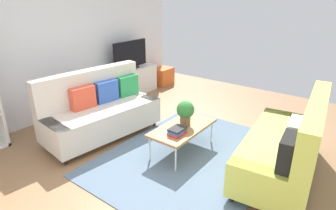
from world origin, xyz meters
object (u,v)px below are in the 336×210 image
object	(u,v)px
couch_green	(287,146)
vase_1	(117,69)
table_book_0	(177,133)
bottle_0	(124,67)
tv	(130,55)
bottle_2	(130,66)
bottle_1	(127,66)
storage_trunk	(163,76)
potted_plant	(185,111)
couch_beige	(100,110)
coffee_table	(183,128)
tv_console	(131,82)
vase_0	(110,71)

from	to	relation	value
couch_green	vase_1	world-z (taller)	couch_green
table_book_0	bottle_0	world-z (taller)	bottle_0
tv	table_book_0	xyz separation A→B (m)	(-1.70, -2.52, -0.51)
bottle_2	bottle_1	bearing A→B (deg)	180.00
storage_trunk	potted_plant	distance (m)	3.44
vase_1	bottle_2	bearing A→B (deg)	-14.83
storage_trunk	potted_plant	bearing A→B (deg)	-136.39
vase_1	couch_beige	bearing A→B (deg)	-142.85
coffee_table	table_book_0	distance (m)	0.27
tv	bottle_1	bearing A→B (deg)	-172.16
couch_green	potted_plant	size ratio (longest dim) A/B	5.21
table_book_0	bottle_2	xyz separation A→B (m)	(1.65, 2.50, 0.28)
tv_console	table_book_0	xyz separation A→B (m)	(-1.70, -2.54, 0.12)
coffee_table	bottle_1	xyz separation A→B (m)	(1.30, 2.42, 0.33)
tv_console	vase_0	bearing A→B (deg)	175.07
couch_green	vase_0	bearing A→B (deg)	75.57
potted_plant	table_book_0	bearing A→B (deg)	-165.79
coffee_table	potted_plant	distance (m)	0.26
couch_beige	coffee_table	distance (m)	1.47
couch_beige	coffee_table	size ratio (longest dim) A/B	1.81
tv_console	bottle_0	size ratio (longest dim) A/B	7.34
bottle_0	table_book_0	bearing A→B (deg)	-120.30
table_book_0	tv_console	bearing A→B (deg)	56.20
potted_plant	vase_1	bearing A→B (deg)	68.53
coffee_table	tv_console	xyz separation A→B (m)	(1.44, 2.46, -0.07)
tv	bottle_2	distance (m)	0.24
couch_beige	coffee_table	xyz separation A→B (m)	(0.38, -1.42, -0.06)
coffee_table	tv	size ratio (longest dim) A/B	1.10
potted_plant	vase_1	distance (m)	2.69
storage_trunk	potted_plant	size ratio (longest dim) A/B	1.37
potted_plant	couch_beige	bearing A→B (deg)	107.71
coffee_table	bottle_1	size ratio (longest dim) A/B	6.86
tv	vase_1	xyz separation A→B (m)	(-0.39, 0.07, -0.25)
couch_beige	tv_console	xyz separation A→B (m)	(1.82, 1.04, -0.13)
table_book_0	vase_1	size ratio (longest dim) A/B	1.94
vase_0	bottle_2	distance (m)	0.54
couch_beige	tv_console	bearing A→B (deg)	-143.14
bottle_0	bottle_1	xyz separation A→B (m)	(0.09, 0.00, -0.02)
tv_console	table_book_0	world-z (taller)	tv_console
tv	storage_trunk	bearing A→B (deg)	-4.16
storage_trunk	vase_0	size ratio (longest dim) A/B	3.87
coffee_table	couch_green	bearing A→B (deg)	-78.47
storage_trunk	table_book_0	world-z (taller)	table_book_0
tv_console	bottle_2	size ratio (longest dim) A/B	8.79
tv_console	tv	distance (m)	0.63
tv_console	bottle_0	xyz separation A→B (m)	(-0.24, -0.04, 0.42)
potted_plant	bottle_1	bearing A→B (deg)	63.08
coffee_table	tv_console	distance (m)	2.85
coffee_table	bottle_2	bearing A→B (deg)	59.98
tv_console	vase_1	bearing A→B (deg)	172.61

